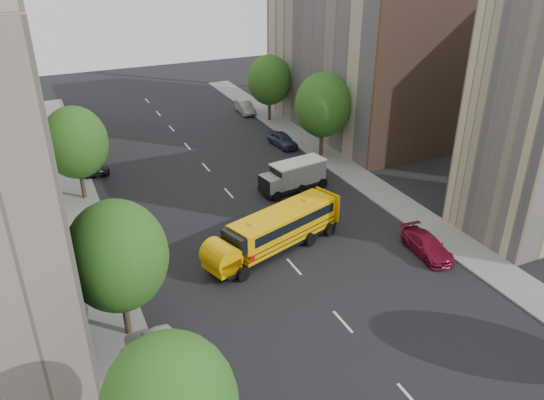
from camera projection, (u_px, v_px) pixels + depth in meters
ground at (281, 252)px, 35.96m from camera, size 120.00×120.00×0.00m
sidewalk_left at (95, 253)px, 35.69m from camera, size 3.00×80.00×0.12m
sidewalk_right at (379, 191)px, 44.29m from camera, size 3.00×80.00×0.12m
lane_markings at (229, 193)px, 44.07m from camera, size 0.15×64.00×0.01m
building_right_far at (355, 45)px, 54.86m from camera, size 10.00×22.00×18.00m
building_right_sidewall at (424, 67)px, 45.94m from camera, size 10.10×0.30×18.00m
street_tree_1 at (117, 256)px, 26.37m from camera, size 5.12×5.12×7.90m
street_tree_2 at (75, 143)px, 41.03m from camera, size 4.99×4.99×7.71m
street_tree_4 at (323, 105)px, 49.14m from camera, size 5.25×5.25×8.10m
street_tree_5 at (269, 80)px, 59.04m from camera, size 4.86×4.86×7.51m
school_bus at (274, 230)px, 35.42m from camera, size 10.27×5.35×2.85m
safari_truck at (294, 176)px, 44.04m from camera, size 6.03×2.91×2.48m
parked_car_0 at (168, 351)px, 26.34m from camera, size 2.20×4.57×1.50m
parked_car_1 at (119, 228)px, 37.32m from camera, size 1.66×4.61×1.51m
parked_car_2 at (92, 164)px, 48.03m from camera, size 2.58×4.84×1.29m
parked_car_3 at (427, 245)px, 35.45m from camera, size 2.20×4.63×1.30m
parked_car_4 at (283, 140)px, 53.50m from camera, size 1.97×4.21×1.39m
parked_car_5 at (245, 107)px, 63.55m from camera, size 1.83×4.40×1.42m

